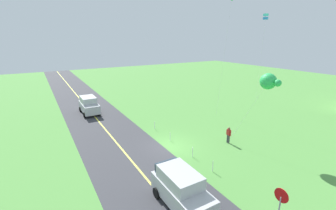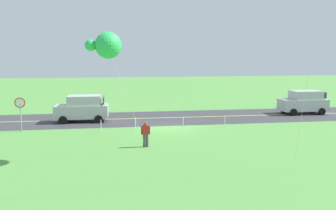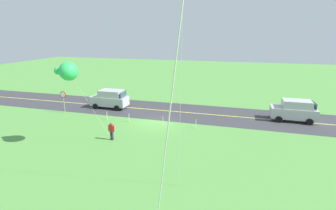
% 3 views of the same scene
% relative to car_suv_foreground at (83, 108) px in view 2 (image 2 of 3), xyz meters
% --- Properties ---
extents(ground_plane, '(120.00, 120.00, 0.10)m').
position_rel_car_suv_foreground_xyz_m(ground_plane, '(-7.01, 3.34, -1.20)').
color(ground_plane, '#549342').
extents(asphalt_road, '(120.00, 7.00, 0.00)m').
position_rel_car_suv_foreground_xyz_m(asphalt_road, '(-7.01, -0.66, -1.15)').
color(asphalt_road, '#38383D').
rests_on(asphalt_road, ground).
extents(road_centre_stripe, '(120.00, 0.16, 0.00)m').
position_rel_car_suv_foreground_xyz_m(road_centre_stripe, '(-7.01, -0.66, -1.15)').
color(road_centre_stripe, '#E5E04C').
rests_on(road_centre_stripe, asphalt_road).
extents(car_suv_foreground, '(4.40, 2.12, 2.24)m').
position_rel_car_suv_foreground_xyz_m(car_suv_foreground, '(0.00, 0.00, 0.00)').
color(car_suv_foreground, '#B7B7BC').
rests_on(car_suv_foreground, ground).
extents(car_parked_west_far, '(4.40, 2.12, 2.24)m').
position_rel_car_suv_foreground_xyz_m(car_parked_west_far, '(-20.72, -0.88, 0.00)').
color(car_parked_west_far, '#B7B7BC').
rests_on(car_parked_west_far, ground).
extents(stop_sign, '(0.76, 0.08, 2.56)m').
position_rel_car_suv_foreground_xyz_m(stop_sign, '(4.10, 3.25, 0.65)').
color(stop_sign, gray).
rests_on(stop_sign, ground).
extents(person_adult_near, '(0.58, 0.22, 1.60)m').
position_rel_car_suv_foreground_xyz_m(person_adult_near, '(-4.75, 8.62, -0.29)').
color(person_adult_near, '#3F3F47').
rests_on(person_adult_near, ground).
extents(kite_red_low, '(3.26, 2.76, 6.85)m').
position_rel_car_suv_foreground_xyz_m(kite_red_low, '(-2.63, 10.67, 4.99)').
color(kite_red_low, silver).
rests_on(kite_red_low, ground).
extents(fence_post_0, '(0.05, 0.05, 0.90)m').
position_rel_car_suv_foreground_xyz_m(fence_post_0, '(-11.28, 4.04, -0.70)').
color(fence_post_0, silver).
rests_on(fence_post_0, ground).
extents(fence_post_1, '(0.05, 0.05, 0.90)m').
position_rel_car_suv_foreground_xyz_m(fence_post_1, '(-7.97, 4.04, -0.70)').
color(fence_post_1, silver).
rests_on(fence_post_1, ground).
extents(fence_post_2, '(0.05, 0.05, 0.90)m').
position_rel_car_suv_foreground_xyz_m(fence_post_2, '(-4.29, 4.04, -0.70)').
color(fence_post_2, silver).
rests_on(fence_post_2, ground).
extents(fence_post_3, '(0.05, 0.05, 0.90)m').
position_rel_car_suv_foreground_xyz_m(fence_post_3, '(-1.76, 4.04, -0.70)').
color(fence_post_3, silver).
rests_on(fence_post_3, ground).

